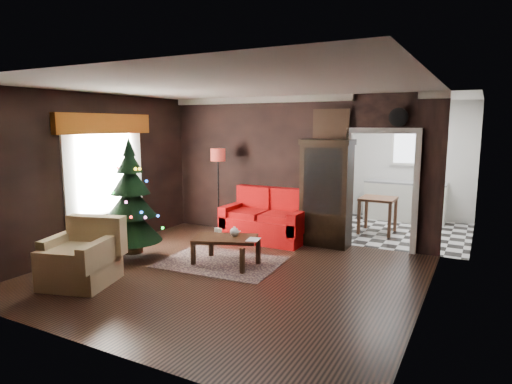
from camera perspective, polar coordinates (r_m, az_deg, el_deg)
The scene contains 26 objects.
floor at distance 6.71m, azimuth -3.67°, elevation -10.81°, with size 5.50×5.50×0.00m, color black.
ceiling at distance 6.34m, azimuth -3.93°, elevation 13.75°, with size 5.50×5.50×0.00m, color white.
wall_back at distance 8.59m, azimuth 5.02°, elevation 3.10°, with size 5.50×5.50×0.00m, color black.
wall_front at distance 4.48m, azimuth -20.89°, elevation -2.75°, with size 5.50×5.50×0.00m, color black.
wall_left at distance 8.16m, azimuth -20.47°, elevation 2.27°, with size 5.50×5.50×0.00m, color black.
wall_right at distance 5.47m, azimuth 21.52°, elevation -0.77°, with size 5.50×5.50×0.00m, color black.
doorway at distance 8.13m, azimuth 16.09°, elevation -0.03°, with size 1.10×0.10×2.10m, color silver, non-canonical shape.
left_window at distance 8.26m, azimuth -19.27°, elevation 2.76°, with size 0.05×1.60×1.40m, color white.
valance at distance 8.16m, azimuth -19.18°, elevation 8.47°, with size 0.12×2.10×0.35m, color #954B14.
kitchen_floor at distance 9.77m, azimuth 17.67°, elevation -4.91°, with size 3.00×3.00×0.00m, color white.
kitchen_window at distance 10.96m, azimuth 19.48°, elevation 5.44°, with size 0.70×0.06×0.70m, color white.
rug at distance 7.28m, azimuth -4.62°, elevation -9.17°, with size 1.92×1.39×0.01m, color #2B1B25.
loveseat at distance 8.49m, azimuth 1.26°, elevation -3.09°, with size 1.70×0.90×1.00m, color maroon, non-canonical shape.
curio_cabinet at distance 8.17m, azimuth 9.19°, elevation -0.46°, with size 0.90×0.45×1.90m, color black, non-canonical shape.
floor_lamp at distance 8.94m, azimuth -4.96°, elevation -0.36°, with size 0.32×0.32×1.89m, color black, non-canonical shape.
christmas_tree at distance 7.51m, azimuth -16.10°, elevation -0.73°, with size 0.99×0.99×1.88m, color #0D371A, non-canonical shape.
armchair at distance 6.69m, azimuth -22.19°, elevation -7.40°, with size 0.92×0.92×0.94m, color beige, non-canonical shape.
coffee_table at distance 7.11m, azimuth -4.01°, elevation -7.68°, with size 1.00×0.60×0.45m, color black, non-canonical shape.
teapot at distance 7.06m, azimuth -2.86°, elevation -5.23°, with size 0.17×0.17×0.16m, color silver, non-canonical shape.
cup_a at distance 7.41m, azimuth -5.20°, elevation -4.96°, with size 0.08×0.08×0.07m, color white.
cup_b at distance 7.37m, azimuth -4.80°, elevation -5.02°, with size 0.07×0.07×0.06m, color white.
book at distance 6.83m, azimuth -1.11°, elevation -5.29°, with size 0.19×0.02×0.25m, color gray.
wall_clock at distance 7.94m, azimuth 18.21°, elevation 9.31°, with size 0.32×0.32×0.06m, color white.
painting at distance 8.24m, azimuth 9.84°, elevation 8.68°, with size 0.62×0.05×0.52m, color #9F6134.
kitchen_counter at distance 10.85m, azimuth 18.94°, elevation -1.22°, with size 1.80×0.60×0.90m, color silver.
kitchen_table at distance 9.46m, azimuth 15.66°, elevation -2.95°, with size 0.70×0.70×0.75m, color brown, non-canonical shape.
Camera 1 is at (3.33, -5.37, 2.26)m, focal length 30.46 mm.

